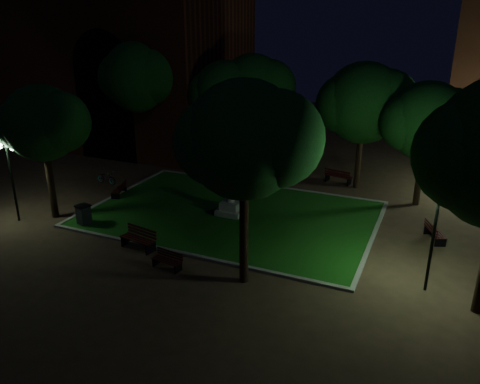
% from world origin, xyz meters
% --- Properties ---
extents(ground, '(80.00, 80.00, 0.00)m').
position_xyz_m(ground, '(0.00, 0.00, 0.00)').
color(ground, '#402D1F').
extents(lawn, '(15.00, 10.00, 0.08)m').
position_xyz_m(lawn, '(0.00, 2.00, 0.04)').
color(lawn, '#144B10').
rests_on(lawn, ground).
extents(lawn_kerb, '(15.40, 10.40, 0.12)m').
position_xyz_m(lawn_kerb, '(0.00, 2.00, 0.06)').
color(lawn_kerb, slate).
rests_on(lawn_kerb, ground).
extents(monument, '(1.40, 1.40, 3.20)m').
position_xyz_m(monument, '(0.00, 2.00, 0.96)').
color(monument, gray).
rests_on(monument, lawn).
extents(building_main, '(20.00, 12.00, 15.00)m').
position_xyz_m(building_main, '(-15.86, 13.79, 7.38)').
color(building_main, '#502113').
rests_on(building_main, ground).
extents(tree_west, '(4.80, 3.92, 7.11)m').
position_xyz_m(tree_west, '(-8.59, -2.08, 5.15)').
color(tree_west, black).
rests_on(tree_west, ground).
extents(tree_north_wl, '(5.47, 4.47, 7.57)m').
position_xyz_m(tree_north_wl, '(-3.77, 9.52, 5.33)').
color(tree_north_wl, black).
rests_on(tree_north_wl, ground).
extents(tree_north_er, '(6.00, 4.90, 7.84)m').
position_xyz_m(tree_north_er, '(5.54, 9.24, 5.39)').
color(tree_north_er, black).
rests_on(tree_north_er, ground).
extents(tree_ne, '(5.32, 4.34, 7.07)m').
position_xyz_m(tree_ne, '(9.26, 7.70, 4.90)').
color(tree_ne, black).
rests_on(tree_ne, ground).
extents(tree_se, '(5.54, 4.52, 8.20)m').
position_xyz_m(tree_se, '(3.46, -4.08, 5.93)').
color(tree_se, black).
rests_on(tree_se, ground).
extents(tree_nw, '(6.14, 5.01, 8.81)m').
position_xyz_m(tree_nw, '(-10.02, 8.49, 6.29)').
color(tree_nw, black).
rests_on(tree_nw, ground).
extents(tree_far_north, '(5.55, 4.53, 7.99)m').
position_xyz_m(tree_far_north, '(-2.25, 10.68, 5.72)').
color(tree_far_north, black).
rests_on(tree_far_north, ground).
extents(lamppost_sw, '(1.18, 0.28, 4.18)m').
position_xyz_m(lamppost_sw, '(-10.08, -3.26, 2.95)').
color(lamppost_sw, black).
rests_on(lamppost_sw, ground).
extents(lamppost_se, '(1.18, 0.28, 4.26)m').
position_xyz_m(lamppost_se, '(10.24, -1.79, 3.00)').
color(lamppost_se, black).
rests_on(lamppost_se, ground).
extents(lamppost_nw, '(1.18, 0.28, 4.73)m').
position_xyz_m(lamppost_nw, '(-12.71, 10.01, 3.28)').
color(lamppost_nw, black).
rests_on(lamppost_nw, ground).
extents(bench_near_left, '(1.89, 0.93, 0.99)m').
position_xyz_m(bench_near_left, '(-2.28, -3.35, 0.47)').
color(bench_near_left, black).
rests_on(bench_near_left, ground).
extents(bench_near_right, '(1.44, 0.66, 0.76)m').
position_xyz_m(bench_near_right, '(-0.06, -4.41, 0.36)').
color(bench_near_right, black).
rests_on(bench_near_right, ground).
extents(bench_left_side, '(1.00, 1.60, 0.83)m').
position_xyz_m(bench_left_side, '(-7.37, 1.88, 0.39)').
color(bench_left_side, black).
rests_on(bench_left_side, ground).
extents(bench_right_side, '(1.12, 1.65, 0.86)m').
position_xyz_m(bench_right_side, '(10.32, 3.09, 0.40)').
color(bench_right_side, black).
rests_on(bench_right_side, ground).
extents(bench_far_side, '(1.83, 0.93, 0.96)m').
position_xyz_m(bench_far_side, '(4.19, 9.60, 0.45)').
color(bench_far_side, black).
rests_on(bench_far_side, ground).
extents(trash_bin, '(0.78, 0.78, 1.10)m').
position_xyz_m(trash_bin, '(-6.46, -2.30, 0.56)').
color(trash_bin, black).
rests_on(trash_bin, ground).
extents(bicycle, '(1.63, 0.72, 0.83)m').
position_xyz_m(bicycle, '(-9.64, 3.44, 0.41)').
color(bicycle, black).
rests_on(bicycle, ground).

